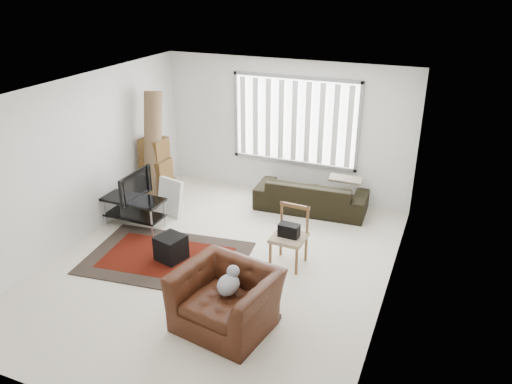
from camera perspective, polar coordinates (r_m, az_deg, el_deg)
room at (r=7.47m, az=-2.70°, el=5.05°), size 6.00×6.02×2.71m
persian_rug at (r=8.10m, az=-10.16°, el=-7.41°), size 2.66×1.94×0.02m
tv_stand at (r=9.02m, az=-13.79°, el=-1.59°), size 1.09×0.49×0.54m
tv at (r=8.86m, az=-14.04°, el=0.77°), size 0.11×0.88×0.51m
subwoofer at (r=7.95m, az=-9.69°, el=-6.29°), size 0.48×0.48×0.40m
moving_boxes at (r=9.80m, az=-11.33°, el=2.09°), size 0.55×0.50×1.30m
white_flatpack at (r=9.36m, az=-9.78°, el=-0.59°), size 0.58×0.34×0.69m
rolled_rug at (r=9.55m, az=-11.70°, el=4.67°), size 0.42×0.76×2.20m
sofa at (r=9.43m, az=6.34°, el=0.20°), size 2.13×1.02×0.80m
side_chair at (r=7.61m, az=3.83°, el=-4.86°), size 0.52×0.52×0.94m
armchair at (r=6.40m, az=-3.45°, el=-11.73°), size 1.36×1.23×0.89m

